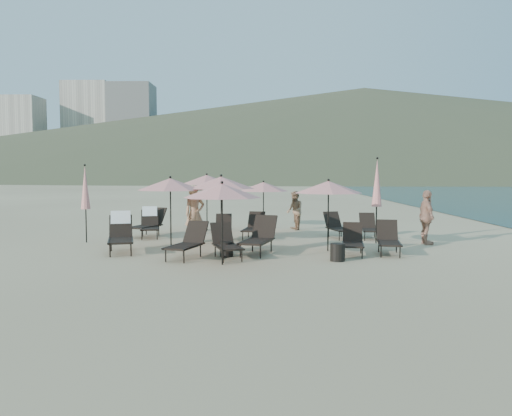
{
  "coord_description": "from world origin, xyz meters",
  "views": [
    {
      "loc": [
        -0.1,
        -13.66,
        2.3
      ],
      "look_at": [
        -0.48,
        3.5,
        1.1
      ],
      "focal_mm": 35.0,
      "sensor_mm": 36.0,
      "label": 1
    }
  ],
  "objects_px": {
    "lounger_9": "(254,226)",
    "lounger_0": "(121,233)",
    "umbrella_open_1": "(221,183)",
    "lounger_10": "(338,226)",
    "lounger_1": "(188,242)",
    "lounger_3": "(259,236)",
    "lounger_7": "(148,223)",
    "umbrella_closed_0": "(377,183)",
    "lounger_5": "(388,239)",
    "umbrella_open_2": "(328,187)",
    "beachgoer_c": "(427,217)",
    "lounger_4": "(353,240)",
    "beachgoer_b": "(295,211)",
    "side_table_0": "(226,249)",
    "beachgoer_a": "(195,214)",
    "umbrella_open_0": "(170,184)",
    "umbrella_open_3": "(207,180)",
    "umbrella_open_4": "(263,187)",
    "umbrella_open_5": "(222,191)",
    "lounger_11": "(369,227)",
    "lounger_8": "(223,228)",
    "lounger_6": "(150,223)",
    "umbrella_closed_1": "(85,188)",
    "side_table_1": "(338,252)",
    "lounger_2": "(226,242)"
  },
  "relations": [
    {
      "from": "umbrella_closed_1",
      "to": "side_table_0",
      "type": "distance_m",
      "value": 5.81
    },
    {
      "from": "lounger_9",
      "to": "umbrella_open_1",
      "type": "height_order",
      "value": "umbrella_open_1"
    },
    {
      "from": "lounger_0",
      "to": "lounger_7",
      "type": "xyz_separation_m",
      "value": [
        -0.06,
        3.68,
        -0.08
      ]
    },
    {
      "from": "umbrella_open_1",
      "to": "lounger_10",
      "type": "bearing_deg",
      "value": 27.94
    },
    {
      "from": "lounger_7",
      "to": "umbrella_open_0",
      "type": "relative_size",
      "value": 0.84
    },
    {
      "from": "umbrella_open_2",
      "to": "umbrella_open_5",
      "type": "distance_m",
      "value": 3.74
    },
    {
      "from": "lounger_0",
      "to": "lounger_1",
      "type": "xyz_separation_m",
      "value": [
        2.14,
        -1.04,
        -0.11
      ]
    },
    {
      "from": "umbrella_open_5",
      "to": "umbrella_closed_0",
      "type": "distance_m",
      "value": 6.15
    },
    {
      "from": "umbrella_open_5",
      "to": "umbrella_open_3",
      "type": "bearing_deg",
      "value": 99.71
    },
    {
      "from": "lounger_3",
      "to": "lounger_4",
      "type": "height_order",
      "value": "lounger_3"
    },
    {
      "from": "lounger_4",
      "to": "lounger_7",
      "type": "distance_m",
      "value": 7.91
    },
    {
      "from": "lounger_3",
      "to": "beachgoer_c",
      "type": "relative_size",
      "value": 1.1
    },
    {
      "from": "umbrella_open_1",
      "to": "side_table_1",
      "type": "xyz_separation_m",
      "value": [
        3.29,
        -2.64,
        -1.77
      ]
    },
    {
      "from": "beachgoer_a",
      "to": "lounger_1",
      "type": "bearing_deg",
      "value": -119.07
    },
    {
      "from": "umbrella_open_5",
      "to": "lounger_9",
      "type": "bearing_deg",
      "value": 82.66
    },
    {
      "from": "umbrella_open_4",
      "to": "umbrella_open_5",
      "type": "xyz_separation_m",
      "value": [
        -0.99,
        -6.3,
        0.07
      ]
    },
    {
      "from": "lounger_2",
      "to": "beachgoer_c",
      "type": "distance_m",
      "value": 6.82
    },
    {
      "from": "lounger_1",
      "to": "umbrella_closed_0",
      "type": "height_order",
      "value": "umbrella_closed_0"
    },
    {
      "from": "lounger_3",
      "to": "umbrella_open_0",
      "type": "bearing_deg",
      "value": 172.67
    },
    {
      "from": "lounger_7",
      "to": "umbrella_closed_0",
      "type": "bearing_deg",
      "value": 7.42
    },
    {
      "from": "lounger_9",
      "to": "lounger_0",
      "type": "bearing_deg",
      "value": -132.03
    },
    {
      "from": "beachgoer_b",
      "to": "umbrella_open_1",
      "type": "bearing_deg",
      "value": -43.91
    },
    {
      "from": "lounger_11",
      "to": "umbrella_open_5",
      "type": "relative_size",
      "value": 0.72
    },
    {
      "from": "lounger_3",
      "to": "umbrella_open_0",
      "type": "height_order",
      "value": "umbrella_open_0"
    },
    {
      "from": "beachgoer_a",
      "to": "lounger_4",
      "type": "bearing_deg",
      "value": -58.48
    },
    {
      "from": "lounger_1",
      "to": "lounger_3",
      "type": "relative_size",
      "value": 0.91
    },
    {
      "from": "side_table_0",
      "to": "lounger_0",
      "type": "bearing_deg",
      "value": 165.46
    },
    {
      "from": "lounger_5",
      "to": "umbrella_open_3",
      "type": "xyz_separation_m",
      "value": [
        -5.9,
        5.75,
        1.61
      ]
    },
    {
      "from": "lounger_6",
      "to": "umbrella_open_2",
      "type": "xyz_separation_m",
      "value": [
        6.05,
        -3.13,
        1.38
      ]
    },
    {
      "from": "umbrella_open_1",
      "to": "umbrella_open_3",
      "type": "distance_m",
      "value": 4.48
    },
    {
      "from": "umbrella_open_5",
      "to": "umbrella_open_4",
      "type": "bearing_deg",
      "value": 81.09
    },
    {
      "from": "side_table_0",
      "to": "beachgoer_b",
      "type": "xyz_separation_m",
      "value": [
        2.24,
        6.54,
        0.58
      ]
    },
    {
      "from": "lounger_1",
      "to": "umbrella_open_2",
      "type": "xyz_separation_m",
      "value": [
        3.96,
        1.31,
        1.45
      ]
    },
    {
      "from": "umbrella_open_4",
      "to": "beachgoer_c",
      "type": "distance_m",
      "value": 5.95
    },
    {
      "from": "lounger_9",
      "to": "lounger_10",
      "type": "height_order",
      "value": "lounger_9"
    },
    {
      "from": "lounger_0",
      "to": "lounger_7",
      "type": "relative_size",
      "value": 1.05
    },
    {
      "from": "lounger_1",
      "to": "umbrella_open_3",
      "type": "height_order",
      "value": "umbrella_open_3"
    },
    {
      "from": "lounger_5",
      "to": "umbrella_closed_1",
      "type": "height_order",
      "value": "umbrella_closed_1"
    },
    {
      "from": "lounger_8",
      "to": "beachgoer_b",
      "type": "height_order",
      "value": "beachgoer_b"
    },
    {
      "from": "umbrella_closed_0",
      "to": "beachgoer_b",
      "type": "distance_m",
      "value": 4.69
    },
    {
      "from": "umbrella_closed_1",
      "to": "beachgoer_a",
      "type": "bearing_deg",
      "value": -0.59
    },
    {
      "from": "lounger_0",
      "to": "beachgoer_c",
      "type": "xyz_separation_m",
      "value": [
        9.44,
        1.67,
        0.33
      ]
    },
    {
      "from": "lounger_5",
      "to": "umbrella_open_2",
      "type": "distance_m",
      "value": 2.27
    },
    {
      "from": "umbrella_open_1",
      "to": "umbrella_open_0",
      "type": "bearing_deg",
      "value": -170.44
    },
    {
      "from": "lounger_6",
      "to": "umbrella_open_1",
      "type": "xyz_separation_m",
      "value": [
        2.8,
        -2.22,
        1.49
      ]
    },
    {
      "from": "side_table_1",
      "to": "lounger_6",
      "type": "bearing_deg",
      "value": 141.44
    },
    {
      "from": "beachgoer_a",
      "to": "lounger_6",
      "type": "bearing_deg",
      "value": 106.62
    },
    {
      "from": "lounger_9",
      "to": "umbrella_open_4",
      "type": "distance_m",
      "value": 1.84
    },
    {
      "from": "lounger_5",
      "to": "lounger_3",
      "type": "bearing_deg",
      "value": -170.28
    },
    {
      "from": "lounger_9",
      "to": "umbrella_open_2",
      "type": "bearing_deg",
      "value": -41.62
    }
  ]
}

